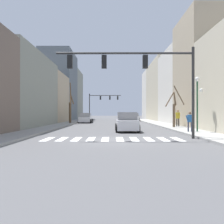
{
  "coord_description": "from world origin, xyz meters",
  "views": [
    {
      "loc": [
        -0.03,
        -15.55,
        1.66
      ],
      "look_at": [
        -0.1,
        18.18,
        1.72
      ],
      "focal_mm": 42.0,
      "sensor_mm": 36.0,
      "label": 1
    }
  ],
  "objects_px": {
    "traffic_signal_far": "(102,100)",
    "street_lamp_right_corner": "(198,93)",
    "pedestrian_waiting_at_curb": "(178,117)",
    "street_tree_left_far": "(175,109)",
    "car_parked_left_near": "(128,119)",
    "car_parked_left_mid": "(127,122)",
    "pedestrian_on_right_sidewalk": "(190,120)",
    "street_tree_right_far": "(71,107)",
    "car_parked_right_near": "(134,117)",
    "car_at_intersection": "(86,118)",
    "traffic_signal_near": "(140,69)"
  },
  "relations": [
    {
      "from": "car_parked_left_mid",
      "to": "street_tree_right_far",
      "type": "xyz_separation_m",
      "value": [
        -7.37,
        15.02,
        1.73
      ]
    },
    {
      "from": "car_at_intersection",
      "to": "car_parked_left_mid",
      "type": "xyz_separation_m",
      "value": [
        5.53,
        -18.56,
        0.04
      ]
    },
    {
      "from": "traffic_signal_far",
      "to": "pedestrian_waiting_at_curb",
      "type": "height_order",
      "value": "traffic_signal_far"
    },
    {
      "from": "street_lamp_right_corner",
      "to": "car_at_intersection",
      "type": "xyz_separation_m",
      "value": [
        -11.03,
        20.74,
        -2.49
      ]
    },
    {
      "from": "street_lamp_right_corner",
      "to": "street_tree_right_far",
      "type": "height_order",
      "value": "street_tree_right_far"
    },
    {
      "from": "car_parked_left_near",
      "to": "car_parked_left_mid",
      "type": "relative_size",
      "value": 0.99
    },
    {
      "from": "car_parked_right_near",
      "to": "car_parked_left_mid",
      "type": "height_order",
      "value": "car_parked_left_mid"
    },
    {
      "from": "car_at_intersection",
      "to": "street_tree_right_far",
      "type": "relative_size",
      "value": 0.79
    },
    {
      "from": "car_parked_left_mid",
      "to": "pedestrian_on_right_sidewalk",
      "type": "bearing_deg",
      "value": -114.97
    },
    {
      "from": "traffic_signal_near",
      "to": "pedestrian_waiting_at_curb",
      "type": "height_order",
      "value": "traffic_signal_near"
    },
    {
      "from": "pedestrian_waiting_at_curb",
      "to": "street_tree_left_far",
      "type": "distance_m",
      "value": 1.71
    },
    {
      "from": "car_parked_left_near",
      "to": "pedestrian_waiting_at_curb",
      "type": "bearing_deg",
      "value": -153.36
    },
    {
      "from": "pedestrian_on_right_sidewalk",
      "to": "car_at_intersection",
      "type": "bearing_deg",
      "value": -63.68
    },
    {
      "from": "pedestrian_waiting_at_curb",
      "to": "pedestrian_on_right_sidewalk",
      "type": "bearing_deg",
      "value": -134.11
    },
    {
      "from": "traffic_signal_near",
      "to": "pedestrian_on_right_sidewalk",
      "type": "height_order",
      "value": "traffic_signal_near"
    },
    {
      "from": "car_at_intersection",
      "to": "pedestrian_waiting_at_curb",
      "type": "xyz_separation_m",
      "value": [
        11.39,
        -13.13,
        0.47
      ]
    },
    {
      "from": "traffic_signal_near",
      "to": "street_tree_left_far",
      "type": "height_order",
      "value": "traffic_signal_near"
    },
    {
      "from": "car_at_intersection",
      "to": "street_tree_left_far",
      "type": "height_order",
      "value": "street_tree_left_far"
    },
    {
      "from": "street_tree_left_far",
      "to": "car_parked_left_mid",
      "type": "bearing_deg",
      "value": -141.37
    },
    {
      "from": "traffic_signal_near",
      "to": "car_at_intersection",
      "type": "relative_size",
      "value": 1.9
    },
    {
      "from": "car_parked_right_near",
      "to": "pedestrian_waiting_at_curb",
      "type": "xyz_separation_m",
      "value": [
        2.88,
        -22.96,
        0.49
      ]
    },
    {
      "from": "traffic_signal_far",
      "to": "traffic_signal_near",
      "type": "bearing_deg",
      "value": -84.43
    },
    {
      "from": "street_lamp_right_corner",
      "to": "pedestrian_waiting_at_curb",
      "type": "distance_m",
      "value": 7.88
    },
    {
      "from": "car_parked_right_near",
      "to": "street_tree_left_far",
      "type": "xyz_separation_m",
      "value": [
        2.17,
        -24.28,
        1.32
      ]
    },
    {
      "from": "traffic_signal_far",
      "to": "street_tree_left_far",
      "type": "relative_size",
      "value": 1.66
    },
    {
      "from": "pedestrian_waiting_at_curb",
      "to": "street_tree_left_far",
      "type": "relative_size",
      "value": 0.42
    },
    {
      "from": "car_parked_right_near",
      "to": "street_tree_right_far",
      "type": "height_order",
      "value": "street_tree_right_far"
    },
    {
      "from": "car_parked_left_near",
      "to": "street_tree_right_far",
      "type": "distance_m",
      "value": 8.54
    },
    {
      "from": "street_tree_left_far",
      "to": "pedestrian_waiting_at_curb",
      "type": "bearing_deg",
      "value": 61.68
    },
    {
      "from": "pedestrian_on_right_sidewalk",
      "to": "traffic_signal_near",
      "type": "bearing_deg",
      "value": 42.64
    },
    {
      "from": "traffic_signal_far",
      "to": "street_lamp_right_corner",
      "type": "relative_size",
      "value": 1.65
    },
    {
      "from": "street_tree_left_far",
      "to": "street_tree_right_far",
      "type": "height_order",
      "value": "street_tree_right_far"
    },
    {
      "from": "car_parked_right_near",
      "to": "traffic_signal_near",
      "type": "bearing_deg",
      "value": 175.86
    },
    {
      "from": "street_lamp_right_corner",
      "to": "car_parked_left_mid",
      "type": "bearing_deg",
      "value": 158.45
    },
    {
      "from": "pedestrian_on_right_sidewalk",
      "to": "street_tree_left_far",
      "type": "distance_m",
      "value": 6.47
    },
    {
      "from": "street_tree_right_far",
      "to": "traffic_signal_near",
      "type": "bearing_deg",
      "value": -69.89
    },
    {
      "from": "traffic_signal_near",
      "to": "street_tree_right_far",
      "type": "height_order",
      "value": "street_tree_right_far"
    },
    {
      "from": "car_parked_right_near",
      "to": "car_at_intersection",
      "type": "bearing_deg",
      "value": 139.13
    },
    {
      "from": "car_parked_left_mid",
      "to": "street_tree_left_far",
      "type": "bearing_deg",
      "value": -51.37
    },
    {
      "from": "car_parked_right_near",
      "to": "street_tree_right_far",
      "type": "xyz_separation_m",
      "value": [
        -10.35,
        -13.38,
        1.8
      ]
    },
    {
      "from": "pedestrian_on_right_sidewalk",
      "to": "street_tree_right_far",
      "type": "height_order",
      "value": "street_tree_right_far"
    },
    {
      "from": "car_at_intersection",
      "to": "pedestrian_on_right_sidewalk",
      "type": "relative_size",
      "value": 2.94
    },
    {
      "from": "traffic_signal_far",
      "to": "street_tree_right_far",
      "type": "xyz_separation_m",
      "value": [
        -3.68,
        -21.23,
        -1.9
      ]
    },
    {
      "from": "car_parked_left_near",
      "to": "car_parked_right_near",
      "type": "relative_size",
      "value": 1.08
    },
    {
      "from": "car_at_intersection",
      "to": "pedestrian_waiting_at_curb",
      "type": "relative_size",
      "value": 2.58
    },
    {
      "from": "car_parked_right_near",
      "to": "pedestrian_waiting_at_curb",
      "type": "relative_size",
      "value": 2.35
    },
    {
      "from": "traffic_signal_far",
      "to": "car_parked_left_near",
      "type": "distance_m",
      "value": 21.89
    },
    {
      "from": "car_parked_left_near",
      "to": "street_tree_left_far",
      "type": "relative_size",
      "value": 1.05
    },
    {
      "from": "car_parked_left_near",
      "to": "street_tree_left_far",
      "type": "height_order",
      "value": "street_tree_left_far"
    },
    {
      "from": "street_tree_left_far",
      "to": "car_at_intersection",
      "type": "bearing_deg",
      "value": 126.47
    }
  ]
}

